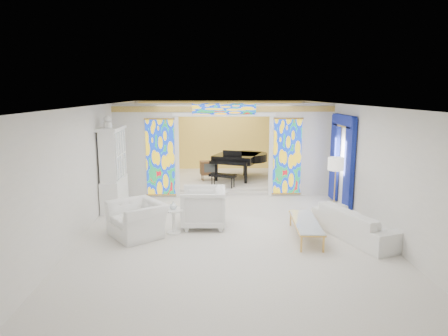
{
  "coord_description": "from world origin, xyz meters",
  "views": [
    {
      "loc": [
        -0.49,
        -10.68,
        3.32
      ],
      "look_at": [
        -0.07,
        0.2,
        1.26
      ],
      "focal_mm": 32.0,
      "sensor_mm": 36.0,
      "label": 1
    }
  ],
  "objects_px": {
    "sofa": "(358,223)",
    "tv_console": "(209,168)",
    "coffee_table": "(306,222)",
    "armchair_left": "(137,219)",
    "armchair_right": "(203,207)",
    "china_cabinet": "(113,169)",
    "grand_piano": "(241,158)"
  },
  "relations": [
    {
      "from": "china_cabinet",
      "to": "armchair_left",
      "type": "xyz_separation_m",
      "value": [
        1.04,
        -2.24,
        -0.77
      ]
    },
    {
      "from": "sofa",
      "to": "grand_piano",
      "type": "height_order",
      "value": "grand_piano"
    },
    {
      "from": "armchair_right",
      "to": "coffee_table",
      "type": "relative_size",
      "value": 0.59
    },
    {
      "from": "grand_piano",
      "to": "coffee_table",
      "type": "bearing_deg",
      "value": -57.61
    },
    {
      "from": "china_cabinet",
      "to": "armchair_left",
      "type": "distance_m",
      "value": 2.58
    },
    {
      "from": "armchair_left",
      "to": "armchair_right",
      "type": "bearing_deg",
      "value": 75.77
    },
    {
      "from": "sofa",
      "to": "tv_console",
      "type": "distance_m",
      "value": 6.53
    },
    {
      "from": "sofa",
      "to": "tv_console",
      "type": "bearing_deg",
      "value": 12.25
    },
    {
      "from": "armchair_right",
      "to": "sofa",
      "type": "distance_m",
      "value": 3.71
    },
    {
      "from": "china_cabinet",
      "to": "coffee_table",
      "type": "height_order",
      "value": "china_cabinet"
    },
    {
      "from": "armchair_left",
      "to": "armchair_right",
      "type": "relative_size",
      "value": 1.13
    },
    {
      "from": "coffee_table",
      "to": "sofa",
      "type": "bearing_deg",
      "value": -1.11
    },
    {
      "from": "armchair_left",
      "to": "china_cabinet",
      "type": "bearing_deg",
      "value": 169.15
    },
    {
      "from": "armchair_left",
      "to": "coffee_table",
      "type": "xyz_separation_m",
      "value": [
        3.92,
        -0.31,
        -0.03
      ]
    },
    {
      "from": "china_cabinet",
      "to": "tv_console",
      "type": "xyz_separation_m",
      "value": [
        2.72,
        2.97,
        -0.53
      ]
    },
    {
      "from": "coffee_table",
      "to": "grand_piano",
      "type": "relative_size",
      "value": 0.64
    },
    {
      "from": "armchair_right",
      "to": "tv_console",
      "type": "bearing_deg",
      "value": -179.87
    },
    {
      "from": "coffee_table",
      "to": "tv_console",
      "type": "bearing_deg",
      "value": 112.11
    },
    {
      "from": "armchair_left",
      "to": "armchair_right",
      "type": "height_order",
      "value": "armchair_right"
    },
    {
      "from": "china_cabinet",
      "to": "tv_console",
      "type": "relative_size",
      "value": 3.88
    },
    {
      "from": "china_cabinet",
      "to": "grand_piano",
      "type": "bearing_deg",
      "value": 39.98
    },
    {
      "from": "armchair_right",
      "to": "tv_console",
      "type": "xyz_separation_m",
      "value": [
        0.14,
        4.6,
        0.14
      ]
    },
    {
      "from": "coffee_table",
      "to": "tv_console",
      "type": "height_order",
      "value": "tv_console"
    },
    {
      "from": "sofa",
      "to": "coffee_table",
      "type": "bearing_deg",
      "value": 69.22
    },
    {
      "from": "coffee_table",
      "to": "armchair_right",
      "type": "bearing_deg",
      "value": 158.94
    },
    {
      "from": "armchair_right",
      "to": "sofa",
      "type": "height_order",
      "value": "armchair_right"
    },
    {
      "from": "armchair_left",
      "to": "grand_piano",
      "type": "bearing_deg",
      "value": 116.62
    },
    {
      "from": "grand_piano",
      "to": "tv_console",
      "type": "xyz_separation_m",
      "value": [
        -1.22,
        -0.33,
        -0.3
      ]
    },
    {
      "from": "armchair_left",
      "to": "grand_piano",
      "type": "height_order",
      "value": "grand_piano"
    },
    {
      "from": "grand_piano",
      "to": "armchair_right",
      "type": "bearing_deg",
      "value": -82.92
    },
    {
      "from": "coffee_table",
      "to": "grand_piano",
      "type": "distance_m",
      "value": 5.96
    },
    {
      "from": "grand_piano",
      "to": "tv_console",
      "type": "height_order",
      "value": "grand_piano"
    }
  ]
}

